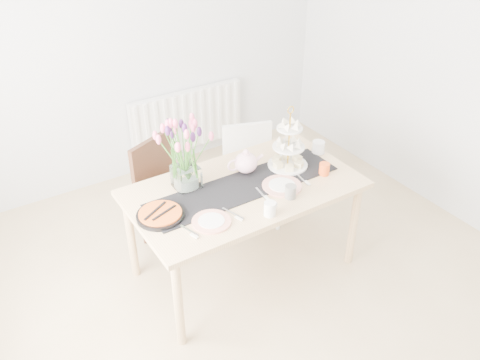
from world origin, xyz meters
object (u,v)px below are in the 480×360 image
plate_right (282,186)px  chair_white (250,167)px  teapot (246,163)px  plate_left (211,222)px  tulip_vase (184,145)px  mug_orange (324,169)px  tart_tin (160,215)px  cream_jug (318,147)px  mug_white (270,209)px  mug_grey (290,192)px  chair_brown (165,185)px  radiator (188,119)px  cake_stand (288,152)px  dining_table (244,196)px

plate_right → chair_white: bearing=74.0°
teapot → plate_left: (-0.50, -0.38, -0.08)m
tulip_vase → mug_orange: bearing=-22.6°
teapot → tart_tin: (-0.75, -0.15, -0.07)m
chair_white → cream_jug: bearing=-36.5°
mug_orange → plate_left: size_ratio=0.36×
mug_white → plate_left: 0.38m
chair_white → mug_grey: bearing=-86.7°
chair_brown → radiator: bearing=30.3°
cream_jug → tart_tin: cream_jug is taller
cake_stand → mug_grey: size_ratio=4.70×
chair_white → plate_left: chair_white is taller
cream_jug → mug_orange: bearing=-135.0°
cream_jug → mug_white: (-0.78, -0.45, -0.00)m
cream_jug → tart_tin: 1.38m
chair_brown → cake_stand: 1.02m
mug_grey → mug_orange: size_ratio=1.04×
teapot → mug_white: 0.53m
radiator → chair_brown: bearing=-125.6°
tulip_vase → mug_white: size_ratio=6.48×
cake_stand → mug_white: (-0.46, -0.42, -0.08)m
dining_table → mug_white: size_ratio=17.02×
chair_white → cake_stand: bearing=-71.4°
chair_brown → mug_white: bearing=-99.2°
chair_brown → tulip_vase: bearing=-117.4°
tart_tin → plate_right: tart_tin is taller
tulip_vase → cream_jug: (1.08, -0.12, -0.28)m
radiator → tulip_vase: (-0.77, -1.50, 0.63)m
mug_white → mug_orange: bearing=3.9°
chair_white → chair_brown: bearing=-170.5°
cake_stand → mug_grey: cake_stand is taller
radiator → plate_right: (-0.21, -1.85, 0.31)m
tart_tin → mug_orange: size_ratio=3.47×
radiator → mug_orange: (0.14, -1.88, 0.34)m
chair_brown → cream_jug: chair_brown is taller
plate_left → chair_brown: bearing=84.8°
dining_table → cream_jug: size_ratio=16.65×
radiator → dining_table: bearing=-104.1°
chair_brown → plate_right: chair_brown is taller
dining_table → cake_stand: cake_stand is taller
radiator → cake_stand: bearing=-90.4°
chair_white → mug_grey: size_ratio=9.13×
teapot → mug_white: size_ratio=2.86×
mug_orange → tart_tin: bearing=130.7°
dining_table → cream_jug: bearing=7.0°
radiator → cream_jug: cream_jug is taller
chair_brown → mug_orange: (0.88, -0.84, 0.29)m
mug_orange → radiator: bearing=52.8°
tulip_vase → plate_left: bearing=-97.1°
dining_table → plate_left: 0.46m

